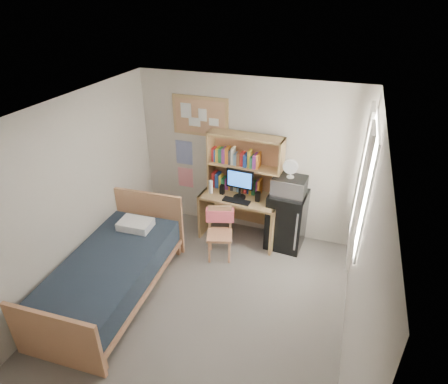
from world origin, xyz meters
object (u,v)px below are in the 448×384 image
(mini_fridge, at_px, (286,219))
(bed, at_px, (112,277))
(bulletin_board, at_px, (200,116))
(microwave, at_px, (289,186))
(desk_chair, at_px, (220,235))
(desk_fan, at_px, (291,169))
(desk, at_px, (240,216))
(monitor, at_px, (240,184))
(speaker_right, at_px, (258,197))
(speaker_left, at_px, (222,190))

(mini_fridge, bearing_deg, bed, -132.39)
(bulletin_board, height_order, microwave, bulletin_board)
(desk_chair, bearing_deg, mini_fridge, 18.83)
(bulletin_board, xyz_separation_m, desk_fan, (1.55, -0.30, -0.55))
(desk, bearing_deg, monitor, -90.00)
(desk, bearing_deg, bulletin_board, 161.62)
(speaker_right, bearing_deg, bulletin_board, 163.48)
(monitor, distance_m, desk_fan, 0.84)
(desk, height_order, microwave, microwave)
(mini_fridge, distance_m, monitor, 0.94)
(bulletin_board, distance_m, monitor, 1.25)
(bed, height_order, desk_fan, desk_fan)
(mini_fridge, xyz_separation_m, microwave, (-0.00, -0.02, 0.62))
(desk_chair, distance_m, bed, 1.66)
(desk_chair, distance_m, microwave, 1.29)
(speaker_right, distance_m, microwave, 0.52)
(microwave, bearing_deg, desk, -174.86)
(desk, relative_size, speaker_left, 7.89)
(mini_fridge, relative_size, microwave, 1.94)
(bed, xyz_separation_m, desk_fan, (1.99, 1.88, 1.07))
(mini_fridge, bearing_deg, desk, -173.35)
(bulletin_board, bearing_deg, desk_chair, -55.28)
(mini_fridge, xyz_separation_m, bed, (-1.99, -1.90, -0.17))
(speaker_right, height_order, microwave, microwave)
(desk_chair, bearing_deg, speaker_right, 33.61)
(desk, distance_m, desk_fan, 1.23)
(desk_chair, relative_size, speaker_left, 5.15)
(speaker_left, xyz_separation_m, microwave, (1.06, 0.06, 0.22))
(bulletin_board, xyz_separation_m, speaker_right, (1.09, -0.40, -1.05))
(microwave, height_order, desk_fan, desk_fan)
(speaker_right, bearing_deg, microwave, 15.28)
(bulletin_board, relative_size, desk_fan, 3.43)
(desk, bearing_deg, speaker_right, -11.31)
(bulletin_board, height_order, mini_fridge, bulletin_board)
(monitor, bearing_deg, speaker_right, 0.00)
(monitor, xyz_separation_m, speaker_left, (-0.30, 0.02, -0.15))
(desk_chair, relative_size, mini_fridge, 0.87)
(bed, bearing_deg, desk_chair, 46.19)
(speaker_left, distance_m, desk_fan, 1.17)
(bed, bearing_deg, desk_fan, 40.77)
(bed, relative_size, speaker_left, 13.91)
(speaker_right, relative_size, microwave, 0.33)
(desk, relative_size, monitor, 2.69)
(microwave, bearing_deg, mini_fridge, 90.00)
(mini_fridge, xyz_separation_m, monitor, (-0.76, -0.10, 0.55))
(desk, xyz_separation_m, desk_chair, (-0.14, -0.62, 0.02))
(desk_chair, distance_m, speaker_right, 0.83)
(speaker_right, height_order, desk_fan, desk_fan)
(mini_fridge, bearing_deg, speaker_left, -171.91)
(bulletin_board, relative_size, monitor, 2.00)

